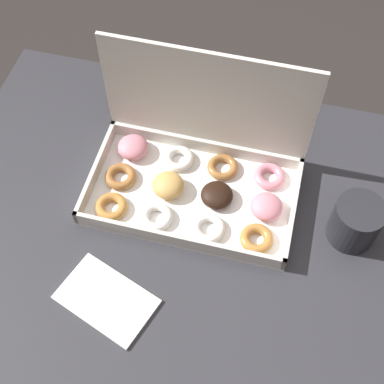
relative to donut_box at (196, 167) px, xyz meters
The scene contains 5 objects.
ground_plane 0.82m from the donut_box, 80.98° to the right, with size 8.00×8.00×0.00m, color #2D2826.
dining_table 0.21m from the donut_box, 80.98° to the right, with size 0.99×0.74×0.76m.
donut_box is the anchor object (origin of this frame).
coffee_mug 0.31m from the donut_box, ahead, with size 0.09×0.09×0.09m.
paper_napkin 0.29m from the donut_box, 108.43° to the right, with size 0.19×0.15×0.01m.
Camera 1 is at (0.12, -0.46, 1.64)m, focal length 50.00 mm.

